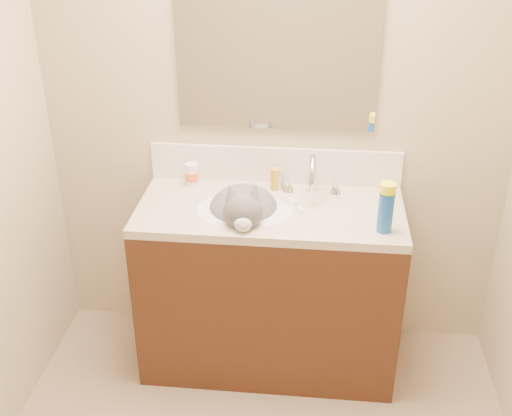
% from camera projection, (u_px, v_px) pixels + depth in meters
% --- Properties ---
extents(room_shell, '(2.24, 2.54, 2.52)m').
position_uv_depth(room_shell, '(243.00, 171.00, 1.73)').
color(room_shell, tan).
rests_on(room_shell, ground).
extents(vanity_cabinet, '(1.20, 0.55, 0.82)m').
position_uv_depth(vanity_cabinet, '(269.00, 290.00, 3.09)').
color(vanity_cabinet, '#3E2011').
rests_on(vanity_cabinet, ground).
extents(counter_slab, '(1.20, 0.55, 0.04)m').
position_uv_depth(counter_slab, '(270.00, 211.00, 2.89)').
color(counter_slab, beige).
rests_on(counter_slab, vanity_cabinet).
extents(basin, '(0.45, 0.36, 0.14)m').
position_uv_depth(basin, '(243.00, 223.00, 2.90)').
color(basin, white).
rests_on(basin, vanity_cabinet).
extents(faucet, '(0.28, 0.20, 0.21)m').
position_uv_depth(faucet, '(312.00, 179.00, 2.94)').
color(faucet, silver).
rests_on(faucet, counter_slab).
extents(cat, '(0.40, 0.47, 0.34)m').
position_uv_depth(cat, '(244.00, 213.00, 2.88)').
color(cat, '#504E50').
rests_on(cat, basin).
extents(backsplash, '(1.20, 0.02, 0.18)m').
position_uv_depth(backsplash, '(275.00, 165.00, 3.07)').
color(backsplash, white).
rests_on(backsplash, counter_slab).
extents(mirror, '(0.90, 0.02, 0.80)m').
position_uv_depth(mirror, '(277.00, 42.00, 2.79)').
color(mirror, white).
rests_on(mirror, room_shell).
extents(pill_bottle, '(0.06, 0.06, 0.11)m').
position_uv_depth(pill_bottle, '(192.00, 174.00, 3.06)').
color(pill_bottle, white).
rests_on(pill_bottle, counter_slab).
extents(pill_label, '(0.07, 0.07, 0.04)m').
position_uv_depth(pill_label, '(192.00, 176.00, 3.07)').
color(pill_label, orange).
rests_on(pill_label, pill_bottle).
extents(silver_jar, '(0.07, 0.07, 0.06)m').
position_uv_depth(silver_jar, '(279.00, 182.00, 3.04)').
color(silver_jar, '#B7B7BC').
rests_on(silver_jar, counter_slab).
extents(amber_bottle, '(0.05, 0.05, 0.11)m').
position_uv_depth(amber_bottle, '(275.00, 179.00, 3.02)').
color(amber_bottle, gold).
rests_on(amber_bottle, counter_slab).
extents(toothbrush, '(0.07, 0.14, 0.01)m').
position_uv_depth(toothbrush, '(296.00, 205.00, 2.89)').
color(toothbrush, white).
rests_on(toothbrush, counter_slab).
extents(toothbrush_head, '(0.03, 0.03, 0.02)m').
position_uv_depth(toothbrush_head, '(296.00, 205.00, 2.89)').
color(toothbrush_head, '#60A8CC').
rests_on(toothbrush_head, counter_slab).
extents(spray_can, '(0.07, 0.07, 0.18)m').
position_uv_depth(spray_can, '(385.00, 212.00, 2.65)').
color(spray_can, '#1851AB').
rests_on(spray_can, counter_slab).
extents(spray_cap, '(0.07, 0.07, 0.04)m').
position_uv_depth(spray_cap, '(388.00, 188.00, 2.60)').
color(spray_cap, '#F6FF1A').
rests_on(spray_cap, spray_can).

